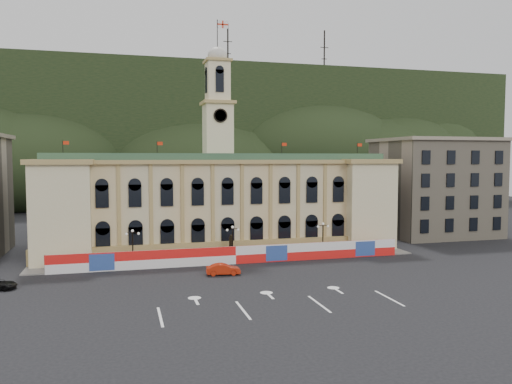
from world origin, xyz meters
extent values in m
plane|color=black|center=(0.00, 0.00, 0.00)|extent=(260.00, 260.00, 0.00)
cube|color=black|center=(0.00, 130.00, 22.00)|extent=(230.00, 70.00, 44.00)
cube|color=#595651|center=(35.00, 110.00, 30.00)|extent=(22.00, 8.00, 14.00)
cube|color=#595651|center=(-48.00, 108.00, 26.00)|extent=(16.00, 7.00, 10.00)
cylinder|color=black|center=(20.00, 115.00, 50.00)|extent=(0.50, 0.50, 20.00)
cylinder|color=black|center=(55.00, 115.00, 50.00)|extent=(0.50, 0.50, 20.00)
cube|color=beige|center=(0.00, 28.00, 7.00)|extent=(55.00, 15.00, 14.00)
cube|color=tan|center=(0.00, 20.20, 1.20)|extent=(56.00, 0.80, 2.40)
cube|color=tan|center=(0.00, 28.00, 14.30)|extent=(56.20, 16.20, 0.60)
cube|color=#32533B|center=(0.00, 28.00, 15.00)|extent=(53.00, 13.00, 1.20)
cube|color=beige|center=(-23.50, 27.00, 7.00)|extent=(8.00, 17.00, 14.00)
cube|color=beige|center=(23.50, 27.00, 7.00)|extent=(8.00, 17.00, 14.00)
cube|color=beige|center=(0.00, 28.00, 19.60)|extent=(4.40, 4.40, 8.00)
cube|color=tan|center=(0.00, 28.00, 23.80)|extent=(5.20, 5.20, 0.50)
cube|color=beige|center=(0.00, 28.00, 27.10)|extent=(3.60, 3.60, 6.50)
cube|color=tan|center=(0.00, 28.00, 30.50)|extent=(4.20, 4.20, 0.40)
cylinder|color=black|center=(0.00, 25.70, 21.60)|extent=(2.20, 0.20, 2.20)
ellipsoid|color=beige|center=(0.00, 28.00, 31.40)|extent=(3.20, 3.20, 2.72)
cylinder|color=black|center=(0.00, 28.00, 34.60)|extent=(0.12, 0.12, 5.00)
cube|color=white|center=(0.90, 28.00, 36.40)|extent=(1.80, 0.04, 1.20)
cube|color=red|center=(0.90, 27.97, 36.40)|extent=(1.80, 0.02, 0.22)
cube|color=red|center=(0.90, 27.97, 36.40)|extent=(0.22, 0.02, 1.20)
cube|color=tan|center=(43.00, 31.00, 9.00)|extent=(20.00, 16.00, 18.00)
cube|color=gray|center=(43.00, 31.00, 18.30)|extent=(21.00, 17.00, 0.60)
cube|color=red|center=(0.00, 15.00, 1.25)|extent=(50.00, 0.25, 2.50)
cube|color=#2D4A97|center=(-18.00, 14.86, 1.25)|extent=(3.20, 0.05, 2.20)
cube|color=#2D4A97|center=(6.00, 14.86, 1.25)|extent=(3.20, 0.05, 2.20)
cube|color=#2D4A97|center=(20.00, 14.86, 1.25)|extent=(3.20, 0.05, 2.20)
cube|color=slate|center=(0.00, 17.75, 0.08)|extent=(56.00, 5.50, 0.16)
cube|color=#595651|center=(0.00, 18.00, 0.90)|extent=(1.40, 1.40, 1.80)
cylinder|color=black|center=(0.00, 18.00, 2.60)|extent=(0.60, 0.60, 1.60)
sphere|color=black|center=(0.00, 18.00, 3.50)|extent=(0.44, 0.44, 0.44)
cylinder|color=black|center=(-14.00, 17.00, 0.15)|extent=(0.44, 0.44, 0.30)
cylinder|color=black|center=(-14.00, 17.00, 2.40)|extent=(0.18, 0.18, 4.80)
cube|color=black|center=(-14.00, 17.00, 4.70)|extent=(1.60, 0.08, 0.08)
sphere|color=silver|center=(-14.80, 17.00, 4.55)|extent=(0.36, 0.36, 0.36)
sphere|color=silver|center=(-13.20, 17.00, 4.55)|extent=(0.36, 0.36, 0.36)
sphere|color=silver|center=(-14.00, 17.00, 4.95)|extent=(0.40, 0.40, 0.40)
cylinder|color=black|center=(0.00, 17.00, 0.15)|extent=(0.44, 0.44, 0.30)
cylinder|color=black|center=(0.00, 17.00, 2.40)|extent=(0.18, 0.18, 4.80)
cube|color=black|center=(0.00, 17.00, 4.70)|extent=(1.60, 0.08, 0.08)
sphere|color=silver|center=(-0.80, 17.00, 4.55)|extent=(0.36, 0.36, 0.36)
sphere|color=silver|center=(0.80, 17.00, 4.55)|extent=(0.36, 0.36, 0.36)
sphere|color=silver|center=(0.00, 17.00, 4.95)|extent=(0.40, 0.40, 0.40)
cylinder|color=black|center=(14.00, 17.00, 0.15)|extent=(0.44, 0.44, 0.30)
cylinder|color=black|center=(14.00, 17.00, 2.40)|extent=(0.18, 0.18, 4.80)
cube|color=black|center=(14.00, 17.00, 4.70)|extent=(1.60, 0.08, 0.08)
sphere|color=silver|center=(13.20, 17.00, 4.55)|extent=(0.36, 0.36, 0.36)
sphere|color=silver|center=(14.80, 17.00, 4.55)|extent=(0.36, 0.36, 0.36)
sphere|color=silver|center=(14.00, 17.00, 4.95)|extent=(0.40, 0.40, 0.40)
imported|color=red|center=(-2.97, 9.02, 0.72)|extent=(2.45, 4.68, 1.43)
camera|label=1|loc=(-15.22, -52.64, 14.94)|focal=35.00mm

